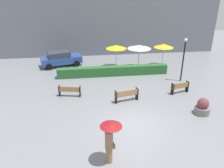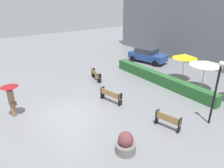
# 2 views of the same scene
# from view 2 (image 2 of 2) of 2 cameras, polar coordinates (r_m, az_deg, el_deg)

# --- Properties ---
(ground_plane) EXTENTS (60.00, 60.00, 0.00)m
(ground_plane) POSITION_cam_2_polar(r_m,az_deg,el_deg) (13.70, -11.37, -8.13)
(ground_plane) COLOR gray
(bench_far_right) EXTENTS (1.54, 0.66, 0.90)m
(bench_far_right) POSITION_cam_2_polar(r_m,az_deg,el_deg) (12.32, 15.02, -9.46)
(bench_far_right) COLOR #9E7242
(bench_far_right) RESTS_ON ground
(bench_mid_center) EXTENTS (1.83, 0.74, 0.90)m
(bench_mid_center) POSITION_cam_2_polar(r_m,az_deg,el_deg) (14.66, -0.36, -3.05)
(bench_mid_center) COLOR #9E7242
(bench_mid_center) RESTS_ON ground
(bench_far_left) EXTENTS (1.75, 0.67, 0.83)m
(bench_far_left) POSITION_cam_2_polar(r_m,az_deg,el_deg) (18.58, -4.44, 2.59)
(bench_far_left) COLOR #9E7242
(bench_far_left) RESTS_ON ground
(pedestrian_with_umbrella) EXTENTS (1.02, 1.02, 2.17)m
(pedestrian_with_umbrella) POSITION_cam_2_polar(r_m,az_deg,el_deg) (13.99, -25.95, -2.87)
(pedestrian_with_umbrella) COLOR #8C6B4C
(pedestrian_with_umbrella) RESTS_ON ground
(planter_pot) EXTENTS (0.99, 0.99, 1.12)m
(planter_pot) POSITION_cam_2_polar(r_m,az_deg,el_deg) (10.36, 3.76, -16.03)
(planter_pot) COLOR slate
(planter_pot) RESTS_ON ground
(lamp_post) EXTENTS (0.28, 0.28, 3.84)m
(lamp_post) POSITION_cam_2_polar(r_m,az_deg,el_deg) (12.84, 26.67, -0.68)
(lamp_post) COLOR black
(lamp_post) RESTS_ON ground
(patio_umbrella_yellow) EXTENTS (2.09, 2.09, 2.39)m
(patio_umbrella_yellow) POSITION_cam_2_polar(r_m,az_deg,el_deg) (18.97, 19.32, 7.22)
(patio_umbrella_yellow) COLOR silver
(patio_umbrella_yellow) RESTS_ON ground
(patio_umbrella_white) EXTENTS (2.38, 2.38, 2.45)m
(patio_umbrella_white) POSITION_cam_2_polar(r_m,az_deg,el_deg) (17.36, 24.27, 5.27)
(patio_umbrella_white) COLOR silver
(patio_umbrella_white) RESTS_ON ground
(hedge_strip) EXTENTS (10.44, 0.70, 0.89)m
(hedge_strip) POSITION_cam_2_polar(r_m,az_deg,el_deg) (18.20, 12.92, 1.42)
(hedge_strip) COLOR #28602D
(hedge_strip) RESTS_ON ground
(building_facade) EXTENTS (28.00, 1.20, 8.28)m
(building_facade) POSITION_cam_2_polar(r_m,az_deg,el_deg) (23.41, 26.94, 13.74)
(building_facade) COLOR slate
(building_facade) RESTS_ON ground
(parked_car) EXTENTS (4.51, 2.80, 1.57)m
(parked_car) POSITION_cam_2_polar(r_m,az_deg,el_deg) (23.90, 9.66, 7.85)
(parked_car) COLOR #28478C
(parked_car) RESTS_ON ground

